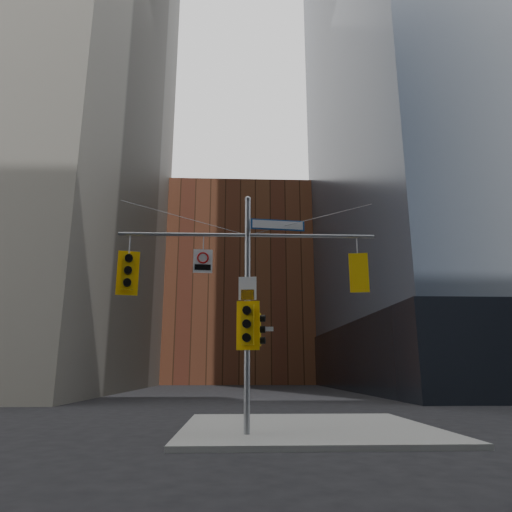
{
  "coord_description": "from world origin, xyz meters",
  "views": [
    {
      "loc": [
        -0.3,
        -11.67,
        1.92
      ],
      "look_at": [
        0.26,
        2.0,
        5.33
      ],
      "focal_mm": 32.0,
      "sensor_mm": 36.0,
      "label": 1
    }
  ],
  "objects": [
    {
      "name": "street_blade_ns",
      "position": [
        0.0,
        2.45,
        2.71
      ],
      "size": [
        0.12,
        0.74,
        0.15
      ],
      "rotation": [
        0.0,
        0.0,
        0.13
      ],
      "color": "#145926",
      "rests_on": "ground"
    },
    {
      "name": "traffic_light_west_arm",
      "position": [
        -3.63,
        2.01,
        4.8
      ],
      "size": [
        0.65,
        0.6,
        1.38
      ],
      "rotation": [
        0.0,
        0.0,
        0.24
      ],
      "color": "yellow",
      "rests_on": "ground"
    },
    {
      "name": "regulatory_sign_pole",
      "position": [
        0.0,
        1.88,
        4.27
      ],
      "size": [
        0.54,
        0.1,
        0.71
      ],
      "rotation": [
        0.0,
        0.0,
        -0.12
      ],
      "color": "silver",
      "rests_on": "ground"
    },
    {
      "name": "traffic_light_pole_front",
      "position": [
        0.0,
        1.73,
        3.19
      ],
      "size": [
        0.69,
        0.58,
        1.44
      ],
      "rotation": [
        0.0,
        0.0,
        -0.12
      ],
      "color": "yellow",
      "rests_on": "ground"
    },
    {
      "name": "ground",
      "position": [
        0.0,
        0.0,
        0.0
      ],
      "size": [
        160.0,
        160.0,
        0.0
      ],
      "primitive_type": "plane",
      "color": "black",
      "rests_on": "ground"
    },
    {
      "name": "street_blade_ew",
      "position": [
        0.45,
        2.0,
        3.09
      ],
      "size": [
        0.66,
        0.1,
        0.13
      ],
      "rotation": [
        0.0,
        0.0,
        -0.12
      ],
      "color": "silver",
      "rests_on": "ground"
    },
    {
      "name": "signal_assembly",
      "position": [
        0.0,
        1.99,
        4.42
      ],
      "size": [
        8.0,
        0.8,
        7.3
      ],
      "color": "gray",
      "rests_on": "ground"
    },
    {
      "name": "traffic_light_pole_side",
      "position": [
        0.32,
        1.99,
        3.08
      ],
      "size": [
        0.41,
        0.35,
        0.98
      ],
      "rotation": [
        0.0,
        0.0,
        1.38
      ],
      "color": "yellow",
      "rests_on": "ground"
    },
    {
      "name": "brick_midrise",
      "position": [
        0.0,
        58.0,
        14.0
      ],
      "size": [
        26.0,
        20.0,
        28.0
      ],
      "primitive_type": "cube",
      "color": "brown",
      "rests_on": "ground"
    },
    {
      "name": "regulatory_sign_arm",
      "position": [
        -1.37,
        1.97,
        5.17
      ],
      "size": [
        0.59,
        0.11,
        0.73
      ],
      "rotation": [
        0.0,
        0.0,
        0.1
      ],
      "color": "silver",
      "rests_on": "ground"
    },
    {
      "name": "traffic_light_east_arm",
      "position": [
        3.44,
        1.99,
        4.8
      ],
      "size": [
        0.58,
        0.52,
        1.22
      ],
      "rotation": [
        0.0,
        0.0,
        2.96
      ],
      "color": "yellow",
      "rests_on": "ground"
    },
    {
      "name": "street_sign_blade",
      "position": [
        0.95,
        2.0,
        6.35
      ],
      "size": [
        1.71,
        0.24,
        0.33
      ],
      "rotation": [
        0.0,
        0.0,
        0.11
      ],
      "color": "navy",
      "rests_on": "ground"
    },
    {
      "name": "sidewalk_corner",
      "position": [
        2.0,
        4.0,
        0.07
      ],
      "size": [
        8.0,
        8.0,
        0.15
      ],
      "primitive_type": "cube",
      "color": "gray",
      "rests_on": "ground"
    }
  ]
}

